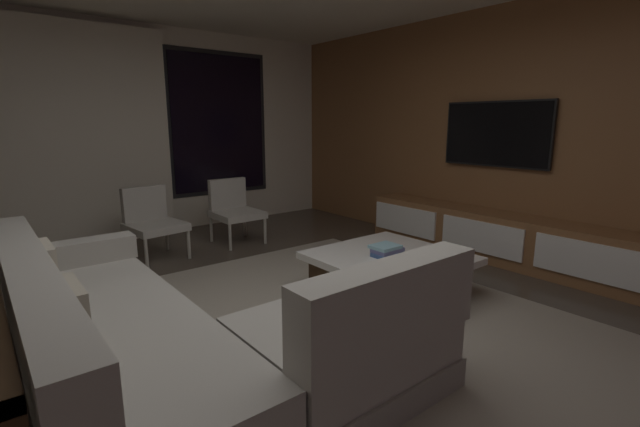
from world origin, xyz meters
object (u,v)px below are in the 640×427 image
sectional_couch (172,341)px  mounted_tv (496,134)px  book_stack_on_coffee_table (386,250)px  accent_chair_by_curtain (152,219)px  accent_chair_near_window (234,207)px  coffee_table (389,274)px  media_console (496,237)px

sectional_couch → mounted_tv: bearing=4.9°
book_stack_on_coffee_table → accent_chair_by_curtain: (-1.20, 2.37, 0.03)m
accent_chair_near_window → accent_chair_by_curtain: 1.02m
coffee_table → media_console: size_ratio=0.37×
accent_chair_near_window → media_console: accent_chair_near_window is taller
coffee_table → accent_chair_by_curtain: accent_chair_by_curtain is taller
book_stack_on_coffee_table → media_console: (1.66, -0.06, -0.15)m
sectional_couch → accent_chair_near_window: (1.75, 2.59, 0.14)m
coffee_table → book_stack_on_coffee_table: (-0.04, 0.00, 0.22)m
mounted_tv → coffee_table: bearing=-175.7°
accent_chair_near_window → media_console: 3.08m
coffee_table → mounted_tv: size_ratio=0.95×
coffee_table → accent_chair_near_window: accent_chair_near_window is taller
sectional_couch → media_console: 3.60m
book_stack_on_coffee_table → mounted_tv: 2.08m
mounted_tv → book_stack_on_coffee_table: bearing=-175.8°
accent_chair_near_window → book_stack_on_coffee_table: bearing=-85.7°
accent_chair_by_curtain → mounted_tv: 3.89m
coffee_table → media_console: (1.62, -0.06, 0.06)m
media_console → accent_chair_near_window: bearing=126.8°
sectional_couch → media_console: (3.60, 0.13, -0.04)m
coffee_table → book_stack_on_coffee_table: book_stack_on_coffee_table is taller
sectional_couch → mounted_tv: (3.78, 0.33, 1.06)m
accent_chair_near_window → mounted_tv: size_ratio=0.64×
sectional_couch → media_console: bearing=2.0°
sectional_couch → media_console: size_ratio=0.81×
accent_chair_near_window → media_console: (1.84, -2.47, -0.18)m
accent_chair_near_window → mounted_tv: (2.03, -2.27, 0.92)m
accent_chair_by_curtain → accent_chair_near_window: bearing=1.7°
accent_chair_by_curtain → mounted_tv: size_ratio=0.64×
sectional_couch → accent_chair_by_curtain: sectional_couch is taller
accent_chair_near_window → accent_chair_by_curtain: same height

